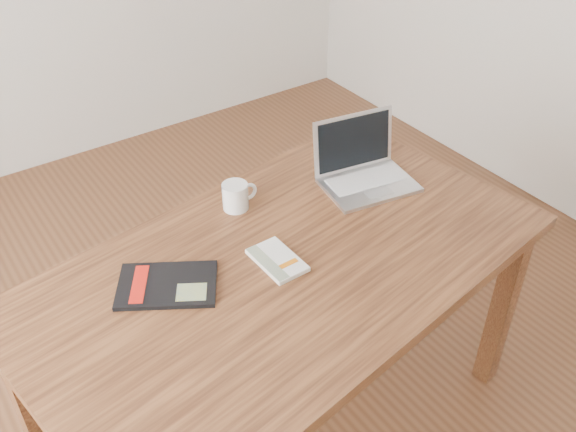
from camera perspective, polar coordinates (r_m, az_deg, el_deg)
room at (r=1.57m, az=-10.76°, el=14.24°), size 4.04×4.04×2.70m
desk at (r=1.88m, az=-0.21°, el=-6.05°), size 1.62×1.09×0.75m
white_guidebook at (r=1.81m, az=-0.98°, el=-3.95°), size 0.11×0.17×0.02m
black_guidebook at (r=1.77m, az=-10.70°, el=-6.05°), size 0.32×0.29×0.01m
laptop at (r=2.14m, az=6.70°, el=4.18°), size 0.33×0.28×0.21m
coffee_mug at (r=2.01m, az=-4.63°, el=1.82°), size 0.12×0.08×0.09m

